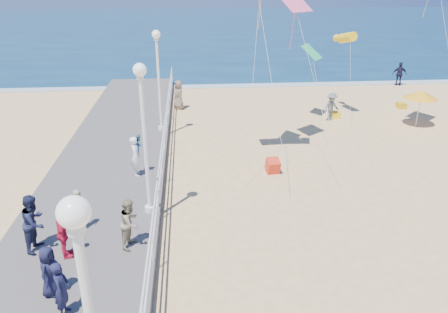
{
  "coord_description": "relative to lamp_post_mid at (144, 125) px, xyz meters",
  "views": [
    {
      "loc": [
        -3.87,
        -13.95,
        8.26
      ],
      "look_at": [
        -2.5,
        2.0,
        1.6
      ],
      "focal_mm": 35.0,
      "sensor_mm": 36.0,
      "label": 1
    }
  ],
  "objects": [
    {
      "name": "kite_diamond_pink",
      "position": [
        6.48,
        6.85,
        3.49
      ],
      "size": [
        1.85,
        1.79,
        0.87
      ],
      "primitive_type": "cube",
      "rotation": [
        0.64,
        0.0,
        0.64
      ],
      "color": "#FF5D8E"
    },
    {
      "name": "beach_walker_a",
      "position": [
        10.22,
        11.12,
        -2.81
      ],
      "size": [
        1.27,
        1.07,
        1.7
      ],
      "primitive_type": "imported",
      "rotation": [
        0.0,
        0.0,
        0.49
      ],
      "color": "slate",
      "rests_on": "ground"
    },
    {
      "name": "woman_holding_toddler",
      "position": [
        -0.76,
        3.16,
        -2.4
      ],
      "size": [
        0.48,
        0.67,
        1.72
      ],
      "primitive_type": "imported",
      "rotation": [
        0.0,
        0.0,
        1.69
      ],
      "color": "white",
      "rests_on": "boardwalk"
    },
    {
      "name": "beach_chair_right",
      "position": [
        15.73,
        13.18,
        -3.46
      ],
      "size": [
        0.55,
        0.55,
        0.4
      ],
      "primitive_type": "cube",
      "color": "gold",
      "rests_on": "ground"
    },
    {
      "name": "railing",
      "position": [
        0.3,
        0.0,
        -2.41
      ],
      "size": [
        0.05,
        42.0,
        0.55
      ],
      "color": "white",
      "rests_on": "boardwalk"
    },
    {
      "name": "spectator_7",
      "position": [
        -3.29,
        -2.04,
        -2.34
      ],
      "size": [
        0.82,
        0.99,
        1.84
      ],
      "primitive_type": "imported",
      "rotation": [
        0.0,
        0.0,
        1.42
      ],
      "color": "#1B203C",
      "rests_on": "boardwalk"
    },
    {
      "name": "kite_windsock",
      "position": [
        11.0,
        11.84,
        1.19
      ],
      "size": [
        0.97,
        2.46,
        1.03
      ],
      "primitive_type": "cylinder",
      "rotation": [
        1.36,
        0.0,
        0.17
      ],
      "color": "yellow"
    },
    {
      "name": "surf_line",
      "position": [
        5.35,
        20.5,
        -3.63
      ],
      "size": [
        160.0,
        1.2,
        0.04
      ],
      "primitive_type": "cube",
      "color": "silver",
      "rests_on": "ground"
    },
    {
      "name": "beach_umbrella",
      "position": [
        14.9,
        9.53,
        -1.75
      ],
      "size": [
        1.9,
        1.9,
        2.14
      ],
      "color": "white",
      "rests_on": "ground"
    },
    {
      "name": "beach_chair_left",
      "position": [
        10.64,
        11.5,
        -3.46
      ],
      "size": [
        0.55,
        0.55,
        0.4
      ],
      "primitive_type": "cube",
      "color": "yellow",
      "rests_on": "ground"
    },
    {
      "name": "spectator_6",
      "position": [
        -2.17,
        -0.98,
        -2.54
      ],
      "size": [
        0.52,
        0.62,
        1.44
      ],
      "primitive_type": "imported",
      "rotation": [
        0.0,
        0.0,
        1.19
      ],
      "color": "gray",
      "rests_on": "boardwalk"
    },
    {
      "name": "kite_diamond_green",
      "position": [
        8.83,
        11.49,
        0.44
      ],
      "size": [
        1.51,
        1.58,
        0.79
      ],
      "primitive_type": "cube",
      "rotation": [
        0.68,
        0.0,
        0.97
      ],
      "color": "#28BC6D"
    },
    {
      "name": "boardwalk",
      "position": [
        -2.15,
        0.0,
        -3.46
      ],
      "size": [
        5.0,
        44.0,
        0.4
      ],
      "primitive_type": "cube",
      "color": "#625D59",
      "rests_on": "ground"
    },
    {
      "name": "toddler_held",
      "position": [
        -0.61,
        3.31,
        -1.96
      ],
      "size": [
        0.39,
        0.48,
        0.9
      ],
      "primitive_type": "imported",
      "rotation": [
        0.0,
        0.0,
        1.69
      ],
      "color": "teal",
      "rests_on": "boardwalk"
    },
    {
      "name": "lamp_post_far",
      "position": [
        0.0,
        9.0,
        0.0
      ],
      "size": [
        0.44,
        0.44,
        5.32
      ],
      "color": "white",
      "rests_on": "boardwalk"
    },
    {
      "name": "ground",
      "position": [
        5.35,
        0.0,
        -3.66
      ],
      "size": [
        160.0,
        160.0,
        0.0
      ],
      "primitive_type": "plane",
      "color": "#EBC17A",
      "rests_on": "ground"
    },
    {
      "name": "lamp_post_mid",
      "position": [
        0.0,
        0.0,
        0.0
      ],
      "size": [
        0.44,
        0.44,
        5.32
      ],
      "color": "white",
      "rests_on": "boardwalk"
    },
    {
      "name": "spectator_1",
      "position": [
        -0.41,
        -2.12,
        -2.45
      ],
      "size": [
        0.83,
        0.94,
        1.62
      ],
      "primitive_type": "imported",
      "rotation": [
        0.0,
        0.0,
        1.26
      ],
      "color": "gray",
      "rests_on": "boardwalk"
    },
    {
      "name": "ocean",
      "position": [
        5.35,
        65.0,
        -3.65
      ],
      "size": [
        160.0,
        90.0,
        0.05
      ],
      "primitive_type": "cube",
      "color": "#0C2F4C",
      "rests_on": "ground"
    },
    {
      "name": "beach_walker_c",
      "position": [
        0.91,
        14.34,
        -2.7
      ],
      "size": [
        0.9,
        1.1,
        1.93
      ],
      "primitive_type": "imported",
      "rotation": [
        0.0,
        0.0,
        -1.22
      ],
      "color": "#7E6757",
      "rests_on": "ground"
    },
    {
      "name": "spectator_3",
      "position": [
        -2.32,
        -2.57,
        -2.44
      ],
      "size": [
        0.62,
        1.03,
        1.64
      ],
      "primitive_type": "imported",
      "rotation": [
        0.0,
        0.0,
        1.81
      ],
      "color": "red",
      "rests_on": "boardwalk"
    },
    {
      "name": "box_kite",
      "position": [
        5.19,
        3.69,
        -3.36
      ],
      "size": [
        0.63,
        0.77,
        0.74
      ],
      "primitive_type": "cube",
      "rotation": [
        0.31,
        0.0,
        0.11
      ],
      "color": "red",
      "rests_on": "ground"
    },
    {
      "name": "spectator_4",
      "position": [
        -2.28,
        -4.23,
        -2.54
      ],
      "size": [
        0.62,
        0.79,
        1.44
      ],
      "primitive_type": "imported",
      "rotation": [
        0.0,
        0.0,
        1.32
      ],
      "color": "#161732",
      "rests_on": "boardwalk"
    },
    {
      "name": "beach_walker_b",
      "position": [
        18.53,
        19.57,
        -2.73
      ],
      "size": [
        1.18,
        0.75,
        1.87
      ],
      "primitive_type": "imported",
      "rotation": [
        0.0,
        0.0,
        2.85
      ],
      "color": "#191632",
      "rests_on": "ground"
    },
    {
      "name": "spectator_0",
      "position": [
        -1.75,
        -5.03,
        -2.5
      ],
      "size": [
        0.37,
        0.56,
        1.52
      ],
      "primitive_type": "imported",
      "rotation": [
        0.0,
        0.0,
        1.59
      ],
      "color": "#191A37",
      "rests_on": "boardwalk"
    }
  ]
}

